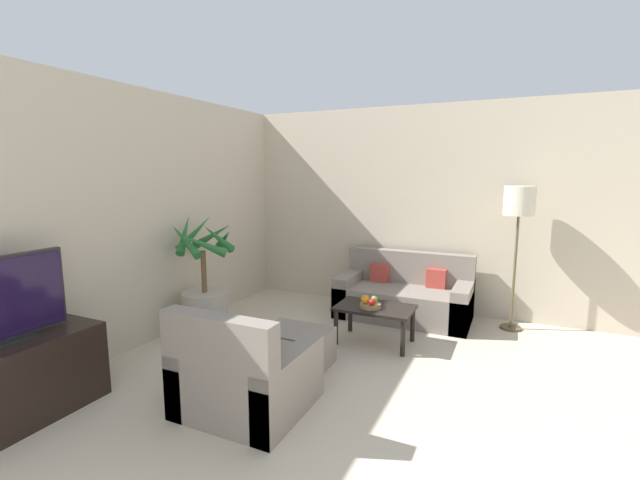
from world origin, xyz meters
name	(u,v)px	position (x,y,z in m)	size (l,w,h in m)	color
wall_back	(480,212)	(0.00, 6.81, 1.35)	(7.89, 0.06, 2.70)	beige
wall_left	(47,230)	(-3.18, 3.39, 1.35)	(0.06, 8.38, 2.70)	beige
tv_console	(17,381)	(-2.84, 2.84, 0.31)	(0.53, 1.15, 0.62)	black
television	(7,299)	(-2.84, 2.84, 0.94)	(0.18, 0.82, 0.63)	black
potted_palm	(205,295)	(-2.76, 4.85, 0.44)	(0.72, 0.80, 1.38)	#ADA393
sofa_loveseat	(404,297)	(-0.82, 6.34, 0.27)	(1.64, 0.79, 0.81)	gray
floor_lamp	(519,208)	(0.44, 6.47, 1.44)	(0.34, 0.34, 1.68)	brown
coffee_table	(375,312)	(-0.90, 5.38, 0.35)	(0.82, 0.52, 0.41)	black
fruit_bowl	(370,306)	(-0.93, 5.32, 0.43)	(0.23, 0.23, 0.04)	#997A4C
apple_red	(372,302)	(-0.89, 5.27, 0.49)	(0.07, 0.07, 0.07)	red
apple_green	(374,299)	(-0.90, 5.37, 0.49)	(0.07, 0.07, 0.07)	olive
orange_fruit	(365,299)	(-0.99, 5.31, 0.50)	(0.09, 0.09, 0.09)	orange
armchair	(245,376)	(-1.40, 3.68, 0.27)	(0.91, 0.85, 0.85)	gray
ottoman	(297,347)	(-1.41, 4.55, 0.17)	(0.63, 0.47, 0.35)	gray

